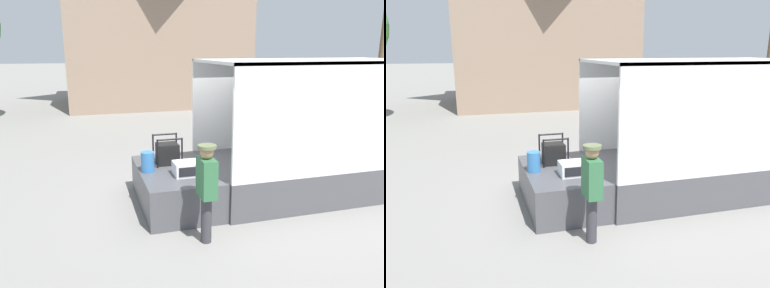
{
  "view_description": "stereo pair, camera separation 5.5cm",
  "coord_description": "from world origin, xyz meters",
  "views": [
    {
      "loc": [
        -2.44,
        -7.07,
        3.16
      ],
      "look_at": [
        -0.44,
        -0.2,
        1.32
      ],
      "focal_mm": 35.0,
      "sensor_mm": 36.0,
      "label": 1
    },
    {
      "loc": [
        -2.39,
        -7.09,
        3.16
      ],
      "look_at": [
        -0.44,
        -0.2,
        1.32
      ],
      "focal_mm": 35.0,
      "sensor_mm": 36.0,
      "label": 2
    }
  ],
  "objects": [
    {
      "name": "ground_plane",
      "position": [
        0.0,
        0.0,
        0.0
      ],
      "size": [
        160.0,
        160.0,
        0.0
      ],
      "primitive_type": "plane",
      "color": "gray"
    },
    {
      "name": "house_backdrop",
      "position": [
        1.68,
        15.34,
        4.79
      ],
      "size": [
        10.09,
        7.89,
        9.41
      ],
      "color": "gray",
      "rests_on": "ground"
    },
    {
      "name": "orange_bucket",
      "position": [
        -1.3,
        -0.01,
        0.97
      ],
      "size": [
        0.27,
        0.27,
        0.4
      ],
      "color": "#3370B2",
      "rests_on": "tailgate_deck"
    },
    {
      "name": "box_truck",
      "position": [
        3.8,
        -0.0,
        0.86
      ],
      "size": [
        6.55,
        2.5,
        2.93
      ],
      "color": "silver",
      "rests_on": "ground"
    },
    {
      "name": "worker_person",
      "position": [
        -0.62,
        -1.67,
        1.03
      ],
      "size": [
        0.3,
        0.44,
        1.68
      ],
      "color": "#38383D",
      "rests_on": "ground"
    },
    {
      "name": "tailgate_deck",
      "position": [
        -0.74,
        0.0,
        0.39
      ],
      "size": [
        1.47,
        2.37,
        0.77
      ],
      "primitive_type": "cube",
      "color": "#4C4C51",
      "rests_on": "ground"
    },
    {
      "name": "portable_generator",
      "position": [
        -0.79,
        0.41,
        1.0
      ],
      "size": [
        0.55,
        0.53,
        0.6
      ],
      "color": "black",
      "rests_on": "tailgate_deck"
    },
    {
      "name": "microwave",
      "position": [
        -0.59,
        -0.44,
        0.9
      ],
      "size": [
        0.55,
        0.43,
        0.27
      ],
      "color": "white",
      "rests_on": "tailgate_deck"
    }
  ]
}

